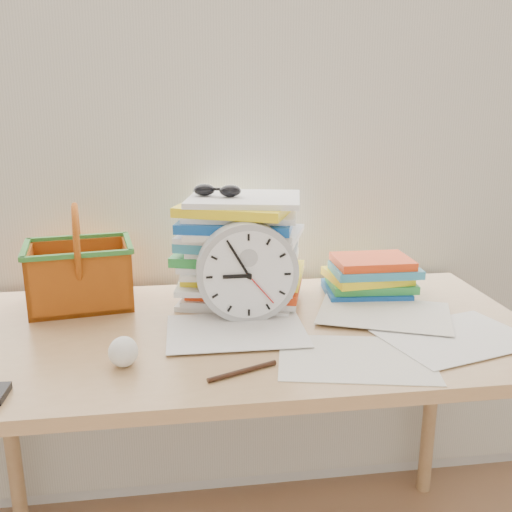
{
  "coord_description": "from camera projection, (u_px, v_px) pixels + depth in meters",
  "views": [
    {
      "loc": [
        -0.14,
        0.34,
        1.28
      ],
      "look_at": [
        0.04,
        1.6,
        0.93
      ],
      "focal_mm": 40.0,
      "sensor_mm": 36.0,
      "label": 1
    }
  ],
  "objects": [
    {
      "name": "desk",
      "position": [
        242.0,
        356.0,
        1.38
      ],
      "size": [
        1.4,
        0.7,
        0.75
      ],
      "color": "#A97E4F",
      "rests_on": "ground"
    },
    {
      "name": "basket",
      "position": [
        79.0,
        256.0,
        1.48
      ],
      "size": [
        0.29,
        0.24,
        0.27
      ],
      "primitive_type": null,
      "rotation": [
        0.0,
        0.0,
        0.15
      ],
      "color": "#B85612",
      "rests_on": "desk"
    },
    {
      "name": "book_stack",
      "position": [
        369.0,
        276.0,
        1.57
      ],
      "size": [
        0.26,
        0.2,
        0.11
      ],
      "primitive_type": null,
      "rotation": [
        0.0,
        0.0,
        0.02
      ],
      "color": "white",
      "rests_on": "desk"
    },
    {
      "name": "clock",
      "position": [
        247.0,
        272.0,
        1.38
      ],
      "size": [
        0.25,
        0.05,
        0.25
      ],
      "primitive_type": "cylinder",
      "rotation": [
        1.57,
        0.0,
        0.0
      ],
      "color": "#ABABAC",
      "rests_on": "desk"
    },
    {
      "name": "paper_stack",
      "position": [
        241.0,
        250.0,
        1.5
      ],
      "size": [
        0.38,
        0.34,
        0.28
      ],
      "primitive_type": null,
      "rotation": [
        0.0,
        0.0,
        -0.27
      ],
      "color": "white",
      "rests_on": "desk"
    },
    {
      "name": "crumpled_ball",
      "position": [
        123.0,
        351.0,
        1.16
      ],
      "size": [
        0.06,
        0.06,
        0.06
      ],
      "primitive_type": "sphere",
      "color": "white",
      "rests_on": "desk"
    },
    {
      "name": "scattered_papers",
      "position": [
        241.0,
        325.0,
        1.36
      ],
      "size": [
        1.26,
        0.42,
        0.02
      ],
      "primitive_type": null,
      "color": "white",
      "rests_on": "desk"
    },
    {
      "name": "sunglasses",
      "position": [
        217.0,
        190.0,
        1.46
      ],
      "size": [
        0.18,
        0.16,
        0.03
      ],
      "primitive_type": null,
      "rotation": [
        0.0,
        0.0,
        -0.38
      ],
      "color": "black",
      "rests_on": "paper_stack"
    },
    {
      "name": "curtain",
      "position": [
        224.0,
        90.0,
        1.57
      ],
      "size": [
        2.4,
        0.01,
        2.5
      ],
      "primitive_type": "cube",
      "color": "beige",
      "rests_on": "room_shell"
    },
    {
      "name": "pen",
      "position": [
        243.0,
        371.0,
        1.13
      ],
      "size": [
        0.15,
        0.07,
        0.01
      ],
      "primitive_type": "cylinder",
      "rotation": [
        0.0,
        1.57,
        0.4
      ],
      "color": "black",
      "rests_on": "desk"
    }
  ]
}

